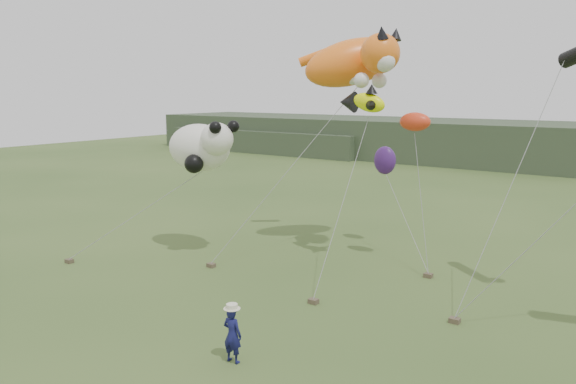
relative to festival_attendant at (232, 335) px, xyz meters
The scene contains 8 objects.
ground 1.25m from the festival_attendant, 143.68° to the left, with size 120.00×120.00×0.00m, color #385123.
headland 45.47m from the festival_attendant, 94.95° to the left, with size 90.00×13.00×4.00m.
festival_attendant is the anchor object (origin of this frame).
sandbag_anchors 6.11m from the festival_attendant, 113.57° to the left, with size 15.20×7.04×0.16m.
cat_kite 13.51m from the festival_attendant, 103.01° to the left, with size 5.60×4.61×2.85m.
fish_kite 11.09m from the festival_attendant, 98.84° to the left, with size 2.20×1.46×1.19m.
panda_kite 11.03m from the festival_attendant, 137.94° to the left, with size 3.55×2.29×2.20m.
misc_kites 12.33m from the festival_attendant, 94.62° to the left, with size 3.32×2.70×2.85m.
Camera 1 is at (9.84, -10.76, 6.90)m, focal length 35.00 mm.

